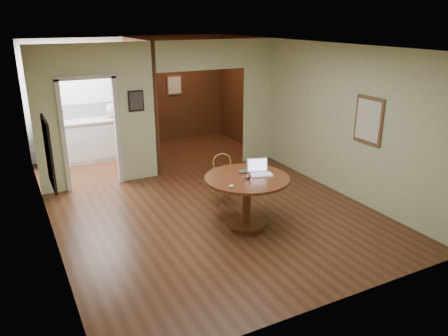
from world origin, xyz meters
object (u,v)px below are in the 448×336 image
dining_table (247,190)px  closed_laptop (250,172)px  chair (223,176)px  open_laptop (260,170)px

dining_table → closed_laptop: closed_laptop is taller
chair → closed_laptop: 0.91m
dining_table → closed_laptop: size_ratio=3.89×
chair → closed_laptop: size_ratio=2.61×
chair → open_laptop: (0.14, -0.97, 0.39)m
dining_table → closed_laptop: bearing=46.7°
chair → closed_laptop: chair is taller
closed_laptop → dining_table: bearing=-135.0°
open_laptop → closed_laptop: (-0.09, 0.12, -0.05)m
open_laptop → chair: bearing=116.9°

